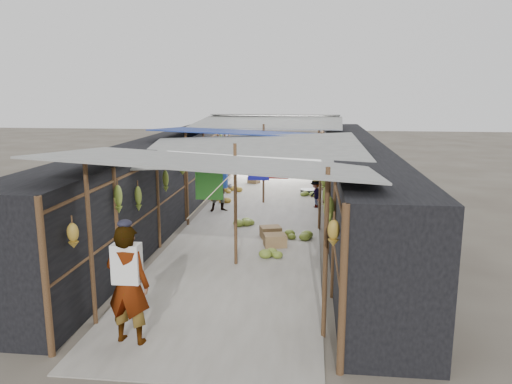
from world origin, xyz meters
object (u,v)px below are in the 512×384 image
at_px(crate_near, 271,232).
at_px(shopper_blue, 221,188).
at_px(vendor_elderly, 128,285).
at_px(vendor_seated, 315,194).
at_px(black_basin, 308,192).

bearing_deg(crate_near, shopper_blue, 105.79).
xyz_separation_m(crate_near, vendor_elderly, (-1.61, -5.54, 0.76)).
bearing_deg(vendor_seated, black_basin, 165.02).
height_order(black_basin, vendor_seated, vendor_seated).
xyz_separation_m(black_basin, vendor_seated, (0.25, -2.20, 0.37)).
bearing_deg(crate_near, vendor_elderly, -123.94).
distance_m(crate_near, vendor_elderly, 5.82).
bearing_deg(vendor_elderly, shopper_blue, -80.61).
xyz_separation_m(crate_near, shopper_blue, (-1.75, 2.64, 0.57)).
distance_m(crate_near, vendor_seated, 3.63).
height_order(vendor_elderly, shopper_blue, vendor_elderly).
height_order(shopper_blue, vendor_seated, shopper_blue).
xyz_separation_m(shopper_blue, vendor_seated, (2.88, 0.79, -0.27)).
height_order(vendor_elderly, vendor_seated, vendor_elderly).
xyz_separation_m(black_basin, vendor_elderly, (-2.48, -11.18, 0.82)).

